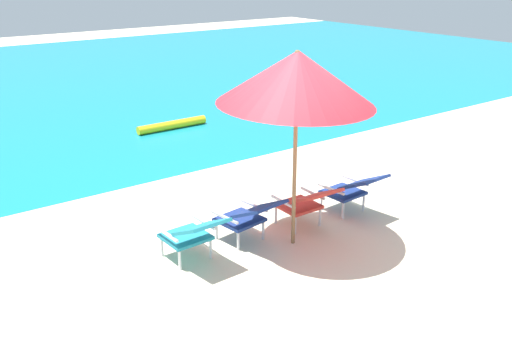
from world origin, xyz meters
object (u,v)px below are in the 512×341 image
at_px(lounge_chair_far_left, 193,232).
at_px(beach_umbrella_center, 297,78).
at_px(lounge_chair_near_right, 306,201).
at_px(swim_buoy, 172,125).
at_px(lounge_chair_far_right, 353,188).
at_px(lounge_chair_near_left, 249,215).

xyz_separation_m(lounge_chair_far_left, beach_umbrella_center, (1.29, -0.30, 1.74)).
distance_m(lounge_chair_far_left, beach_umbrella_center, 2.19).
xyz_separation_m(lounge_chair_far_left, lounge_chair_near_right, (1.70, -0.09, 0.00)).
relative_size(swim_buoy, beach_umbrella_center, 0.60).
bearing_deg(beach_umbrella_center, lounge_chair_far_right, 8.68).
bearing_deg(lounge_chair_near_left, swim_buoy, 71.58).
distance_m(lounge_chair_far_left, lounge_chair_near_right, 1.70).
xyz_separation_m(swim_buoy, lounge_chair_near_right, (-0.89, -5.41, 0.31)).
bearing_deg(swim_buoy, beach_umbrella_center, -102.98).
distance_m(lounge_chair_far_left, lounge_chair_far_right, 2.54).
xyz_separation_m(lounge_chair_near_right, beach_umbrella_center, (-0.40, -0.21, 1.74)).
distance_m(swim_buoy, lounge_chair_near_left, 5.60).
bearing_deg(lounge_chair_near_right, lounge_chair_far_right, -1.63).
xyz_separation_m(lounge_chair_far_right, beach_umbrella_center, (-1.25, -0.19, 1.74)).
xyz_separation_m(swim_buoy, beach_umbrella_center, (-1.30, -5.62, 2.05)).
distance_m(lounge_chair_far_right, beach_umbrella_center, 2.15).
distance_m(swim_buoy, lounge_chair_far_left, 5.92).
bearing_deg(lounge_chair_far_right, lounge_chair_near_right, 178.37).
height_order(swim_buoy, beach_umbrella_center, beach_umbrella_center).
bearing_deg(lounge_chair_near_left, lounge_chair_far_left, -179.12).
relative_size(swim_buoy, lounge_chair_near_right, 1.82).
bearing_deg(lounge_chair_near_right, beach_umbrella_center, -152.06).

